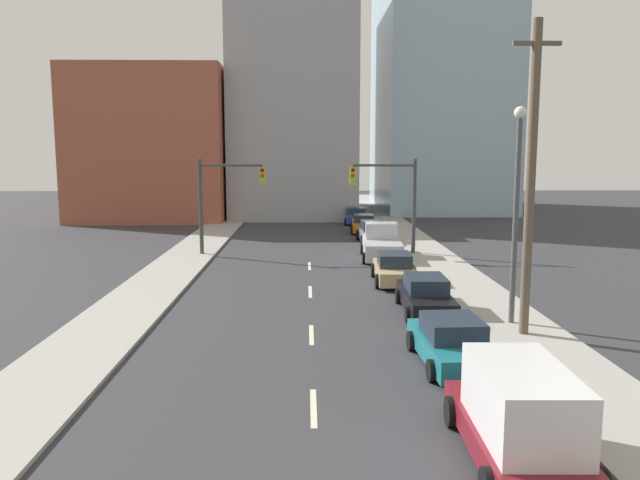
# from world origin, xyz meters

# --- Properties ---
(sidewalk_left) EXTENTS (3.17, 88.73, 0.12)m
(sidewalk_left) POSITION_xyz_m (-7.43, 44.37, 0.06)
(sidewalk_left) COLOR #9E9B93
(sidewalk_left) RESTS_ON ground
(sidewalk_right) EXTENTS (3.17, 88.73, 0.12)m
(sidewalk_right) POSITION_xyz_m (7.43, 44.37, 0.06)
(sidewalk_right) COLOR #9E9B93
(sidewalk_right) RESTS_ON ground
(lane_stripe_at_12m) EXTENTS (0.16, 2.40, 0.01)m
(lane_stripe_at_12m) POSITION_xyz_m (0.00, 12.47, 0.00)
(lane_stripe_at_12m) COLOR beige
(lane_stripe_at_12m) RESTS_ON ground
(lane_stripe_at_19m) EXTENTS (0.16, 2.40, 0.01)m
(lane_stripe_at_19m) POSITION_xyz_m (0.00, 18.78, 0.00)
(lane_stripe_at_19m) COLOR beige
(lane_stripe_at_19m) RESTS_ON ground
(lane_stripe_at_26m) EXTENTS (0.16, 2.40, 0.01)m
(lane_stripe_at_26m) POSITION_xyz_m (0.00, 25.56, 0.00)
(lane_stripe_at_26m) COLOR beige
(lane_stripe_at_26m) RESTS_ON ground
(lane_stripe_at_32m) EXTENTS (0.16, 2.40, 0.01)m
(lane_stripe_at_32m) POSITION_xyz_m (0.00, 32.05, 0.00)
(lane_stripe_at_32m) COLOR beige
(lane_stripe_at_32m) RESTS_ON ground
(building_brick_left) EXTENTS (14.00, 16.00, 14.02)m
(building_brick_left) POSITION_xyz_m (-14.62, 59.77, 7.01)
(building_brick_left) COLOR #9E513D
(building_brick_left) RESTS_ON ground
(building_office_center) EXTENTS (12.00, 20.00, 22.98)m
(building_office_center) POSITION_xyz_m (-1.38, 63.77, 11.49)
(building_office_center) COLOR #99999E
(building_office_center) RESTS_ON ground
(building_glass_right) EXTENTS (13.00, 20.00, 26.78)m
(building_glass_right) POSITION_xyz_m (14.50, 67.77, 13.39)
(building_glass_right) COLOR #99B7CC
(building_glass_right) RESTS_ON ground
(traffic_signal_left) EXTENTS (4.11, 0.35, 5.96)m
(traffic_signal_left) POSITION_xyz_m (-5.48, 35.83, 3.86)
(traffic_signal_left) COLOR #38383D
(traffic_signal_left) RESTS_ON ground
(traffic_signal_right) EXTENTS (4.11, 0.35, 5.96)m
(traffic_signal_right) POSITION_xyz_m (5.33, 35.83, 3.86)
(traffic_signal_right) COLOR #38383D
(traffic_signal_right) RESTS_ON ground
(utility_pole_right_mid) EXTENTS (1.60, 0.32, 10.71)m
(utility_pole_right_mid) POSITION_xyz_m (7.39, 18.40, 5.48)
(utility_pole_right_mid) COLOR brown
(utility_pole_right_mid) RESTS_ON ground
(street_lamp) EXTENTS (0.44, 0.44, 7.99)m
(street_lamp) POSITION_xyz_m (7.42, 19.80, 4.65)
(street_lamp) COLOR #4C4C51
(street_lamp) RESTS_ON ground
(box_truck_maroon) EXTENTS (2.33, 5.37, 2.12)m
(box_truck_maroon) POSITION_xyz_m (4.18, 9.51, 1.01)
(box_truck_maroon) COLOR maroon
(box_truck_maroon) RESTS_ON ground
(sedan_teal) EXTENTS (2.26, 4.53, 1.44)m
(sedan_teal) POSITION_xyz_m (4.23, 15.62, 0.66)
(sedan_teal) COLOR #196B75
(sedan_teal) RESTS_ON ground
(sedan_black) EXTENTS (2.08, 4.79, 1.47)m
(sedan_black) POSITION_xyz_m (4.60, 21.81, 0.66)
(sedan_black) COLOR black
(sedan_black) RESTS_ON ground
(sedan_tan) EXTENTS (2.17, 4.54, 1.46)m
(sedan_tan) POSITION_xyz_m (4.14, 27.52, 0.67)
(sedan_tan) COLOR tan
(sedan_tan) RESTS_ON ground
(pickup_truck_silver) EXTENTS (2.65, 5.44, 2.08)m
(pickup_truck_silver) POSITION_xyz_m (4.38, 34.60, 0.84)
(pickup_truck_silver) COLOR #B2B2BC
(pickup_truck_silver) RESTS_ON ground
(sedan_gray) EXTENTS (2.21, 4.33, 1.55)m
(sedan_gray) POSITION_xyz_m (4.56, 41.15, 0.71)
(sedan_gray) COLOR slate
(sedan_gray) RESTS_ON ground
(sedan_orange) EXTENTS (2.27, 4.66, 1.42)m
(sedan_orange) POSITION_xyz_m (4.41, 46.82, 0.65)
(sedan_orange) COLOR orange
(sedan_orange) RESTS_ON ground
(sedan_blue) EXTENTS (2.20, 4.29, 1.45)m
(sedan_blue) POSITION_xyz_m (4.25, 52.78, 0.66)
(sedan_blue) COLOR navy
(sedan_blue) RESTS_ON ground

